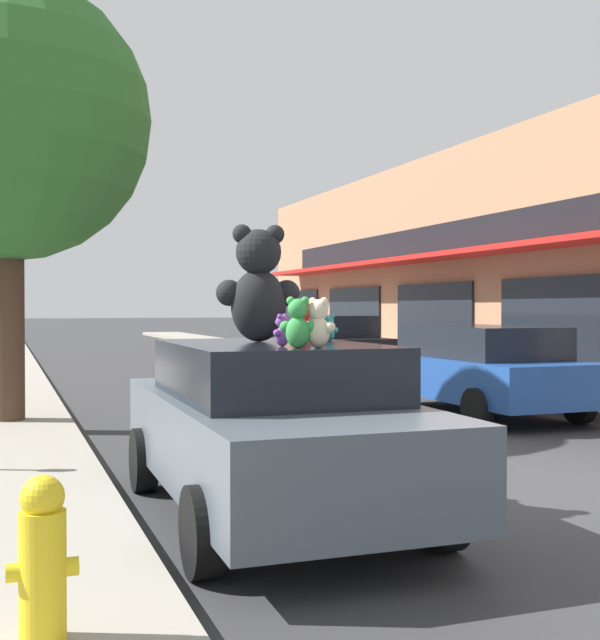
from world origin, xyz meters
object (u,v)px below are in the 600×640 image
(teddy_bear_giant, at_px, (258,285))
(street_tree, at_px, (7,120))
(plush_art_car, at_px, (272,425))
(teddy_bear_brown, at_px, (299,320))
(teddy_bear_cream, at_px, (318,324))
(teddy_bear_green, at_px, (298,323))
(teddy_bear_white, at_px, (320,324))
(teddy_bear_red, at_px, (304,324))
(teddy_bear_teal, at_px, (329,328))
(teddy_bear_purple, at_px, (282,331))
(fire_hydrant, at_px, (43,558))
(parked_car_far_right, at_px, (323,345))
(parked_car_far_center, at_px, (480,367))

(teddy_bear_giant, xyz_separation_m, street_tree, (-2.01, 5.35, 2.43))
(plush_art_car, distance_m, teddy_bear_brown, 1.10)
(teddy_bear_giant, xyz_separation_m, teddy_bear_cream, (0.08, -1.21, -0.31))
(teddy_bear_cream, relative_size, teddy_bear_green, 0.98)
(teddy_bear_white, relative_size, street_tree, 0.06)
(teddy_bear_red, distance_m, street_tree, 6.66)
(teddy_bear_brown, relative_size, street_tree, 0.06)
(plush_art_car, distance_m, street_tree, 7.00)
(teddy_bear_teal, relative_size, teddy_bear_purple, 0.93)
(teddy_bear_brown, height_order, teddy_bear_green, teddy_bear_green)
(plush_art_car, height_order, fire_hydrant, plush_art_car)
(teddy_bear_red, xyz_separation_m, teddy_bear_green, (-0.41, -0.94, 0.02))
(teddy_bear_brown, height_order, street_tree, street_tree)
(teddy_bear_brown, bearing_deg, teddy_bear_giant, -30.90)
(teddy_bear_cream, xyz_separation_m, teddy_bear_white, (0.22, 0.53, -0.01))
(parked_car_far_right, distance_m, fire_hydrant, 15.65)
(teddy_bear_white, relative_size, fire_hydrant, 0.44)
(teddy_bear_white, bearing_deg, street_tree, -43.35)
(teddy_bear_purple, bearing_deg, teddy_bear_cream, 77.43)
(teddy_bear_cream, xyz_separation_m, street_tree, (-2.08, 6.56, 2.74))
(parked_car_far_center, xyz_separation_m, fire_hydrant, (-7.07, -7.15, -0.22))
(teddy_bear_cream, bearing_deg, parked_car_far_center, -73.14)
(plush_art_car, relative_size, teddy_bear_red, 12.80)
(teddy_bear_purple, relative_size, teddy_bear_white, 0.72)
(teddy_bear_teal, relative_size, teddy_bear_white, 0.68)
(teddy_bear_red, distance_m, parked_car_far_center, 6.81)
(plush_art_car, height_order, teddy_bear_white, teddy_bear_white)
(teddy_bear_giant, bearing_deg, teddy_bear_teal, -178.13)
(teddy_bear_purple, bearing_deg, street_tree, -112.52)
(teddy_bear_white, bearing_deg, teddy_bear_green, 79.19)
(teddy_bear_brown, distance_m, street_tree, 6.32)
(teddy_bear_giant, height_order, teddy_bear_red, teddy_bear_giant)
(teddy_bear_red, relative_size, teddy_bear_white, 0.95)
(fire_hydrant, bearing_deg, teddy_bear_cream, 36.20)
(teddy_bear_green, height_order, parked_car_far_center, teddy_bear_green)
(teddy_bear_green, xyz_separation_m, fire_hydrant, (-1.83, -1.48, -1.07))
(teddy_bear_brown, height_order, teddy_bear_white, teddy_bear_brown)
(teddy_bear_teal, height_order, teddy_bear_brown, teddy_bear_brown)
(plush_art_car, height_order, teddy_bear_green, teddy_bear_green)
(teddy_bear_brown, relative_size, teddy_bear_white, 1.07)
(fire_hydrant, bearing_deg, teddy_bear_brown, 50.66)
(teddy_bear_teal, distance_m, teddy_bear_white, 0.66)
(teddy_bear_cream, bearing_deg, parked_car_far_right, -53.51)
(parked_car_far_center, relative_size, parked_car_far_right, 0.97)
(teddy_bear_cream, xyz_separation_m, teddy_bear_brown, (0.38, 1.44, 0.00))
(teddy_bear_purple, bearing_deg, plush_art_car, -140.33)
(plush_art_car, height_order, parked_car_far_center, plush_art_car)
(plush_art_car, xyz_separation_m, teddy_bear_red, (0.31, 0.05, 0.84))
(street_tree, bearing_deg, plush_art_car, -70.25)
(teddy_bear_green, xyz_separation_m, street_tree, (-1.93, 6.53, 2.74))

